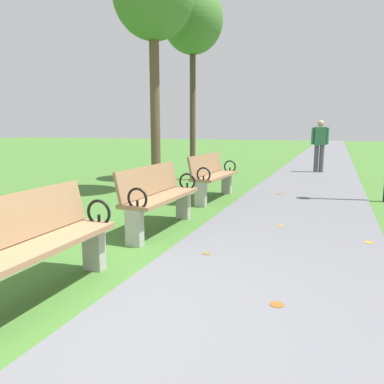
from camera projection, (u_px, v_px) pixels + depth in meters
The scene contains 8 objects.
ground_plane at pixel (87, 310), 2.95m from camera, with size 80.00×80.00×0.00m, color #42722D.
paved_walkway at pixel (324, 155), 19.08m from camera, with size 2.41×44.00×0.02m, color slate.
park_bench_1 at pixel (34, 244), 3.05m from camera, with size 0.49×1.61×0.90m.
park_bench_2 at pixel (158, 196), 5.18m from camera, with size 0.50×1.61×0.90m.
park_bench_3 at pixel (212, 175), 7.42m from camera, with size 0.54×1.62×0.90m.
tree_3 at pixel (193, 21), 9.58m from camera, with size 1.56×1.56×5.00m.
pedestrian_walking at pixel (320, 143), 11.73m from camera, with size 0.52×0.28×1.62m.
scattered_leaves at pixel (260, 238), 4.81m from camera, with size 4.83×8.25×0.02m.
Camera 1 is at (1.75, -2.27, 1.43)m, focal length 35.05 mm.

